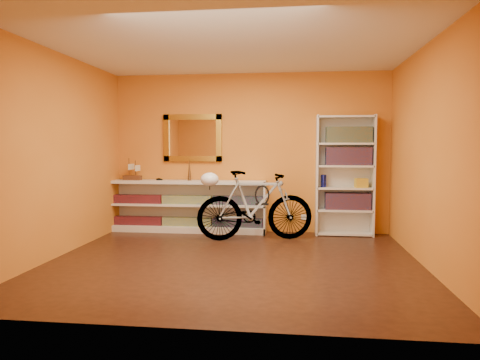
# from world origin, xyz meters

# --- Properties ---
(floor) EXTENTS (4.50, 4.00, 0.01)m
(floor) POSITION_xyz_m (0.00, 0.00, -0.01)
(floor) COLOR black
(floor) RESTS_ON ground
(ceiling) EXTENTS (4.50, 4.00, 0.01)m
(ceiling) POSITION_xyz_m (0.00, 0.00, 2.60)
(ceiling) COLOR silver
(ceiling) RESTS_ON ground
(back_wall) EXTENTS (4.50, 0.01, 2.60)m
(back_wall) POSITION_xyz_m (0.00, 2.00, 1.30)
(back_wall) COLOR orange
(back_wall) RESTS_ON ground
(left_wall) EXTENTS (0.01, 4.00, 2.60)m
(left_wall) POSITION_xyz_m (-2.25, 0.00, 1.30)
(left_wall) COLOR orange
(left_wall) RESTS_ON ground
(right_wall) EXTENTS (0.01, 4.00, 2.60)m
(right_wall) POSITION_xyz_m (2.25, 0.00, 1.30)
(right_wall) COLOR orange
(right_wall) RESTS_ON ground
(gilt_mirror) EXTENTS (0.98, 0.06, 0.78)m
(gilt_mirror) POSITION_xyz_m (-0.95, 1.97, 1.55)
(gilt_mirror) COLOR olive
(gilt_mirror) RESTS_ON back_wall
(wall_socket) EXTENTS (0.09, 0.02, 0.09)m
(wall_socket) POSITION_xyz_m (0.90, 1.99, 0.25)
(wall_socket) COLOR silver
(wall_socket) RESTS_ON back_wall
(console_unit) EXTENTS (2.60, 0.35, 0.85)m
(console_unit) POSITION_xyz_m (-1.01, 1.81, 0.42)
(console_unit) COLOR silver
(console_unit) RESTS_ON floor
(cd_row_lower) EXTENTS (2.50, 0.13, 0.14)m
(cd_row_lower) POSITION_xyz_m (-1.01, 1.79, 0.17)
(cd_row_lower) COLOR black
(cd_row_lower) RESTS_ON console_unit
(cd_row_upper) EXTENTS (2.50, 0.13, 0.14)m
(cd_row_upper) POSITION_xyz_m (-1.01, 1.79, 0.54)
(cd_row_upper) COLOR navy
(cd_row_upper) RESTS_ON console_unit
(model_ship) EXTENTS (0.32, 0.14, 0.36)m
(model_ship) POSITION_xyz_m (-1.95, 1.81, 1.03)
(model_ship) COLOR #472513
(model_ship) RESTS_ON console_unit
(toy_car) EXTENTS (0.00, 0.00, 0.00)m
(toy_car) POSITION_xyz_m (-1.48, 1.81, 0.85)
(toy_car) COLOR black
(toy_car) RESTS_ON console_unit
(bronze_ornament) EXTENTS (0.06, 0.06, 0.36)m
(bronze_ornament) POSITION_xyz_m (-0.97, 1.81, 1.03)
(bronze_ornament) COLOR brown
(bronze_ornament) RESTS_ON console_unit
(decorative_orb) EXTENTS (0.09, 0.09, 0.09)m
(decorative_orb) POSITION_xyz_m (-0.54, 1.81, 0.89)
(decorative_orb) COLOR brown
(decorative_orb) RESTS_ON console_unit
(bookcase) EXTENTS (0.90, 0.30, 1.90)m
(bookcase) POSITION_xyz_m (1.53, 1.84, 0.95)
(bookcase) COLOR silver
(bookcase) RESTS_ON floor
(book_row_a) EXTENTS (0.70, 0.22, 0.26)m
(book_row_a) POSITION_xyz_m (1.58, 1.84, 0.55)
(book_row_a) COLOR maroon
(book_row_a) RESTS_ON bookcase
(book_row_b) EXTENTS (0.70, 0.22, 0.28)m
(book_row_b) POSITION_xyz_m (1.58, 1.84, 1.25)
(book_row_b) COLOR maroon
(book_row_b) RESTS_ON bookcase
(book_row_c) EXTENTS (0.70, 0.22, 0.25)m
(book_row_c) POSITION_xyz_m (1.58, 1.84, 1.59)
(book_row_c) COLOR #184E55
(book_row_c) RESTS_ON bookcase
(travel_mug) EXTENTS (0.09, 0.09, 0.20)m
(travel_mug) POSITION_xyz_m (1.20, 1.82, 0.86)
(travel_mug) COLOR navy
(travel_mug) RESTS_ON bookcase
(red_tin) EXTENTS (0.19, 0.19, 0.20)m
(red_tin) POSITION_xyz_m (1.33, 1.87, 1.56)
(red_tin) COLOR maroon
(red_tin) RESTS_ON bookcase
(yellow_bag) EXTENTS (0.20, 0.15, 0.14)m
(yellow_bag) POSITION_xyz_m (1.78, 1.80, 0.84)
(yellow_bag) COLOR gold
(yellow_bag) RESTS_ON bookcase
(bicycle) EXTENTS (0.85, 1.84, 1.05)m
(bicycle) POSITION_xyz_m (0.16, 1.30, 0.52)
(bicycle) COLOR silver
(bicycle) RESTS_ON floor
(helmet) EXTENTS (0.27, 0.26, 0.20)m
(helmet) POSITION_xyz_m (-0.51, 1.14, 0.92)
(helmet) COLOR white
(helmet) RESTS_ON bicycle
(u_lock) EXTENTS (0.22, 0.02, 0.22)m
(u_lock) POSITION_xyz_m (0.26, 1.32, 0.68)
(u_lock) COLOR black
(u_lock) RESTS_ON bicycle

